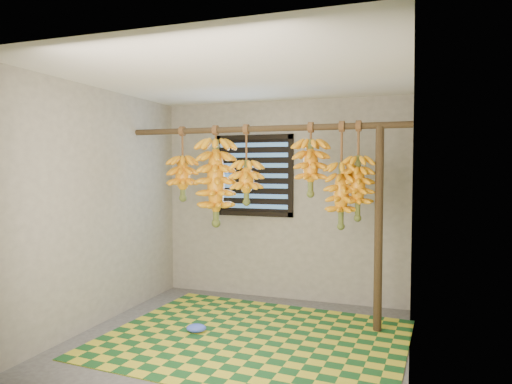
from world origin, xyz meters
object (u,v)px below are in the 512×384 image
at_px(plastic_bag, 196,328).
at_px(banana_bunch_c, 246,182).
at_px(woven_mat, 254,338).
at_px(banana_bunch_f, 358,188).
at_px(banana_bunch_e, 341,195).
at_px(banana_bunch_b, 216,182).
at_px(banana_bunch_a, 183,178).
at_px(banana_bunch_d, 311,168).
at_px(support_post, 379,230).

distance_m(plastic_bag, banana_bunch_c, 1.55).
relative_size(woven_mat, banana_bunch_c, 3.23).
relative_size(banana_bunch_c, banana_bunch_f, 0.87).
bearing_deg(banana_bunch_e, plastic_bag, -154.17).
height_order(banana_bunch_b, banana_bunch_e, same).
xyz_separation_m(banana_bunch_e, banana_bunch_f, (0.16, 0.00, 0.08)).
bearing_deg(banana_bunch_a, banana_bunch_d, 0.00).
distance_m(support_post, banana_bunch_b, 1.77).
height_order(woven_mat, banana_bunch_e, banana_bunch_e).
xyz_separation_m(banana_bunch_d, banana_bunch_e, (0.31, -0.00, -0.27)).
xyz_separation_m(plastic_bag, banana_bunch_a, (-0.47, 0.62, 1.44)).
distance_m(woven_mat, banana_bunch_f, 1.75).
relative_size(banana_bunch_a, banana_bunch_e, 0.77).
distance_m(plastic_bag, banana_bunch_d, 1.93).
bearing_deg(woven_mat, banana_bunch_a, 150.82).
relative_size(banana_bunch_c, banana_bunch_d, 1.14).
xyz_separation_m(support_post, banana_bunch_e, (-0.36, -0.00, 0.33)).
bearing_deg(banana_bunch_d, woven_mat, -124.83).
distance_m(woven_mat, banana_bunch_e, 1.61).
distance_m(woven_mat, plastic_bag, 0.58).
bearing_deg(plastic_bag, support_post, 20.68).
height_order(banana_bunch_a, banana_bunch_d, same).
height_order(plastic_bag, banana_bunch_f, banana_bunch_f).
bearing_deg(banana_bunch_a, banana_bunch_b, 0.00).
xyz_separation_m(plastic_bag, banana_bunch_d, (0.98, 0.62, 1.55)).
height_order(support_post, plastic_bag, support_post).
height_order(plastic_bag, banana_bunch_a, banana_bunch_a).
bearing_deg(banana_bunch_e, banana_bunch_b, 180.00).
relative_size(support_post, banana_bunch_f, 2.07).
height_order(banana_bunch_d, banana_bunch_f, same).
relative_size(support_post, woven_mat, 0.74).
bearing_deg(woven_mat, banana_bunch_f, 33.60).
bearing_deg(woven_mat, banana_bunch_e, 39.19).
relative_size(plastic_bag, banana_bunch_b, 0.18).
height_order(woven_mat, banana_bunch_d, banana_bunch_d).
bearing_deg(banana_bunch_a, plastic_bag, -53.12).
distance_m(plastic_bag, banana_bunch_a, 1.63).
bearing_deg(banana_bunch_b, woven_mat, -42.30).
relative_size(banana_bunch_a, banana_bunch_d, 1.10).
bearing_deg(woven_mat, support_post, 28.38).
bearing_deg(woven_mat, banana_bunch_d, 55.17).
height_order(banana_bunch_d, banana_bunch_e, same).
bearing_deg(banana_bunch_d, banana_bunch_e, -0.00).
xyz_separation_m(woven_mat, banana_bunch_f, (0.87, 0.58, 1.40)).
distance_m(woven_mat, banana_bunch_b, 1.67).
bearing_deg(banana_bunch_e, support_post, 0.00).
xyz_separation_m(banana_bunch_c, banana_bunch_d, (0.69, 0.00, 0.15)).
bearing_deg(woven_mat, plastic_bag, -175.87).
relative_size(banana_bunch_b, banana_bunch_d, 1.46).
bearing_deg(banana_bunch_a, banana_bunch_f, 0.00).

